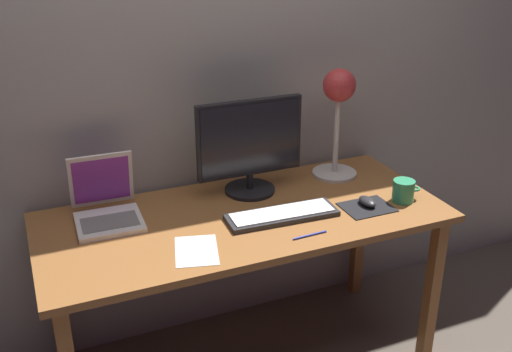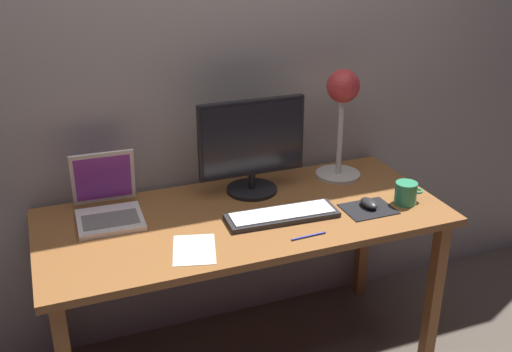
# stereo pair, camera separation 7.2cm
# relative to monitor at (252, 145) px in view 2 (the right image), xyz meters

# --- Properties ---
(back_wall) EXTENTS (4.80, 0.06, 2.60)m
(back_wall) POSITION_rel_monitor_xyz_m (-0.10, 0.21, 0.35)
(back_wall) COLOR #9E998E
(back_wall) RESTS_ON ground
(desk) EXTENTS (1.60, 0.70, 0.74)m
(desk) POSITION_rel_monitor_xyz_m (-0.10, -0.19, -0.29)
(desk) COLOR #935B2D
(desk) RESTS_ON ground
(monitor) EXTENTS (0.46, 0.21, 0.40)m
(monitor) POSITION_rel_monitor_xyz_m (0.00, 0.00, 0.00)
(monitor) COLOR black
(monitor) RESTS_ON desk
(keyboard_main) EXTENTS (0.45, 0.16, 0.03)m
(keyboard_main) POSITION_rel_monitor_xyz_m (0.02, -0.27, -0.20)
(keyboard_main) COLOR #28282B
(keyboard_main) RESTS_ON desk
(laptop) EXTENTS (0.26, 0.29, 0.24)m
(laptop) POSITION_rel_monitor_xyz_m (-0.61, -0.00, -0.14)
(laptop) COLOR silver
(laptop) RESTS_ON desk
(desk_lamp) EXTENTS (0.20, 0.20, 0.49)m
(desk_lamp) POSITION_rel_monitor_xyz_m (0.42, 0.01, 0.13)
(desk_lamp) COLOR beige
(desk_lamp) RESTS_ON desk
(mousepad) EXTENTS (0.20, 0.16, 0.00)m
(mousepad) POSITION_rel_monitor_xyz_m (0.38, -0.33, -0.21)
(mousepad) COLOR black
(mousepad) RESTS_ON desk
(mouse) EXTENTS (0.06, 0.10, 0.03)m
(mouse) POSITION_rel_monitor_xyz_m (0.39, -0.32, -0.19)
(mouse) COLOR #28282B
(mouse) RESTS_ON mousepad
(coffee_mug) EXTENTS (0.12, 0.09, 0.09)m
(coffee_mug) POSITION_rel_monitor_xyz_m (0.54, -0.33, -0.17)
(coffee_mug) COLOR #339966
(coffee_mug) RESTS_ON desk
(paper_sheet_near_mouse) EXTENTS (0.20, 0.24, 0.00)m
(paper_sheet_near_mouse) POSITION_rel_monitor_xyz_m (-0.36, -0.38, -0.21)
(paper_sheet_near_mouse) COLOR white
(paper_sheet_near_mouse) RESTS_ON desk
(pen) EXTENTS (0.14, 0.01, 0.01)m
(pen) POSITION_rel_monitor_xyz_m (0.06, -0.44, -0.21)
(pen) COLOR #2633A5
(pen) RESTS_ON desk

